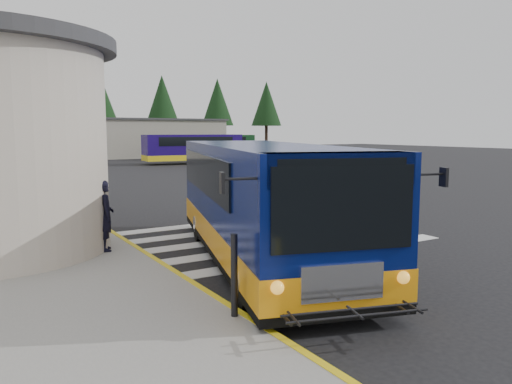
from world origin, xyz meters
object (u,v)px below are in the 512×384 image
far_bus_a (193,147)px  far_bus_b (213,146)px  bollard (234,275)px  pedestrian_a (105,216)px  transit_bus (263,206)px

far_bus_a → far_bus_b: 6.66m
far_bus_b → bollard: bearing=174.6°
bollard → far_bus_a: 37.15m
pedestrian_a → bollard: size_ratio=1.31×
pedestrian_a → far_bus_a: far_bus_a is taller
pedestrian_a → bollard: bearing=-164.9°
far_bus_a → far_bus_b: size_ratio=1.02×
transit_bus → bollard: transit_bus is taller
far_bus_b → far_bus_a: bearing=158.8°
bollard → far_bus_a: size_ratio=0.14×
pedestrian_a → far_bus_a: bearing=-18.6°
pedestrian_a → bollard: 5.19m
pedestrian_a → bollard: (0.55, -5.16, -0.19)m
pedestrian_a → far_bus_b: bearing=-21.0°
transit_bus → far_bus_b: (16.74, 36.21, 0.14)m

